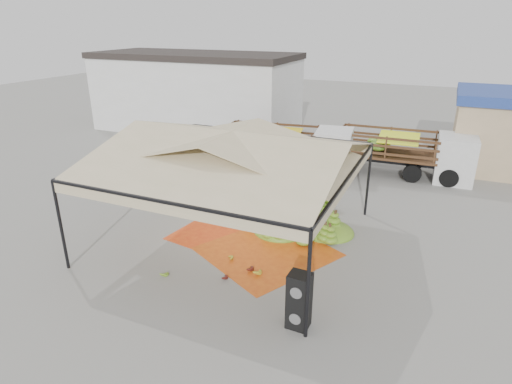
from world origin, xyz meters
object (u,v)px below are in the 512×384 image
at_px(speaker_stack, 299,301).
at_px(banana_heap, 297,212).
at_px(truck_left, 293,144).
at_px(truck_right, 410,149).
at_px(vendor, 316,180).

bearing_deg(speaker_stack, banana_heap, 111.14).
distance_m(truck_left, truck_right, 5.96).
height_order(vendor, truck_right, truck_right).
distance_m(speaker_stack, truck_left, 12.80).
bearing_deg(truck_left, speaker_stack, -77.14).
distance_m(banana_heap, speaker_stack, 6.06).
xyz_separation_m(vendor, truck_left, (-2.41, 3.77, 0.43)).
xyz_separation_m(vendor, truck_right, (3.36, 5.23, 0.42)).
bearing_deg(banana_heap, vendor, 90.09).
xyz_separation_m(banana_heap, truck_right, (3.36, 7.75, 0.85)).
height_order(speaker_stack, truck_left, truck_left).
bearing_deg(truck_right, banana_heap, -115.28).
xyz_separation_m(banana_heap, truck_left, (-2.41, 6.29, 0.86)).
bearing_deg(speaker_stack, truck_left, 112.08).
relative_size(speaker_stack, truck_left, 0.23).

